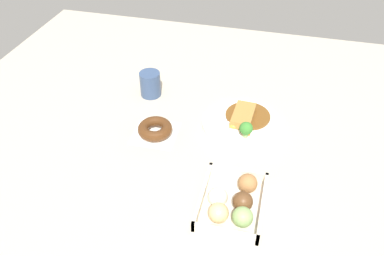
{
  "coord_description": "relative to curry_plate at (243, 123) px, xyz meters",
  "views": [
    {
      "loc": [
        -0.8,
        -0.25,
        0.75
      ],
      "look_at": [
        0.05,
        -0.03,
        0.03
      ],
      "focal_mm": 36.23,
      "sensor_mm": 36.0,
      "label": 1
    }
  ],
  "objects": [
    {
      "name": "ground_plane",
      "position": [
        -0.13,
        0.17,
        -0.02
      ],
      "size": [
        1.6,
        1.6,
        0.0
      ],
      "primitive_type": "plane",
      "color": "#B2A893"
    },
    {
      "name": "chocolate_ring_donut",
      "position": [
        -0.1,
        0.25,
        0.0
      ],
      "size": [
        0.13,
        0.13,
        0.03
      ],
      "color": "white",
      "rests_on": "ground_plane"
    },
    {
      "name": "curry_plate",
      "position": [
        0.0,
        0.0,
        0.0
      ],
      "size": [
        0.24,
        0.24,
        0.07
      ],
      "color": "white",
      "rests_on": "ground_plane"
    },
    {
      "name": "donut_box",
      "position": [
        -0.32,
        -0.02,
        0.01
      ],
      "size": [
        0.2,
        0.15,
        0.06
      ],
      "color": "beige",
      "rests_on": "ground_plane"
    },
    {
      "name": "coffee_mug",
      "position": [
        0.09,
        0.33,
        0.03
      ],
      "size": [
        0.07,
        0.07,
        0.08
      ],
      "primitive_type": "cylinder",
      "color": "#33476B",
      "rests_on": "ground_plane"
    }
  ]
}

